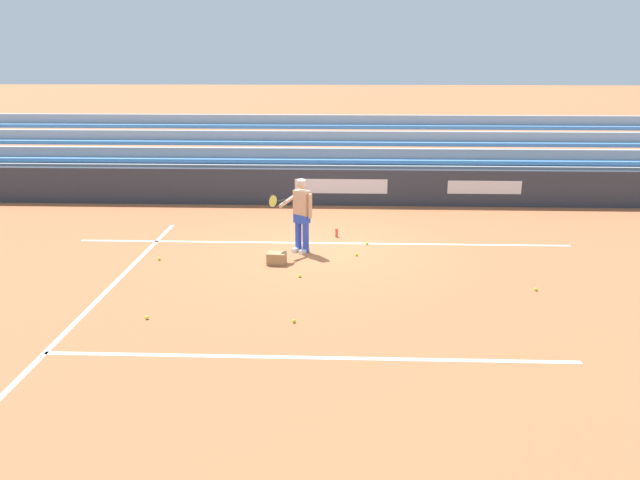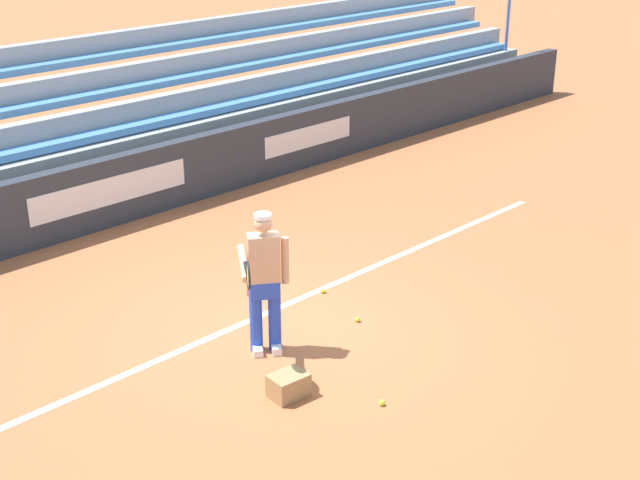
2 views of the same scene
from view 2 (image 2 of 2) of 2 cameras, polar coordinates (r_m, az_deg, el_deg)
The scene contains 10 objects.
ground_plane at distance 11.00m, azimuth -2.31°, elevation -5.82°, with size 160.00×160.00×0.00m, color #B7663D.
court_baseline_white at distance 11.33m, azimuth -4.03°, elevation -4.95°, with size 12.00×0.10×0.01m, color white.
back_wall_sponsor_board at distance 14.20m, azimuth -14.90°, elevation 2.57°, with size 26.70×0.25×1.10m.
bleacher_stand at distance 15.69m, azimuth -18.43°, elevation 4.75°, with size 25.37×2.40×2.95m.
tennis_player at distance 10.18m, azimuth -3.60°, elevation -2.67°, with size 0.96×0.83×1.71m.
ball_box_cardboard at distance 9.67m, azimuth -2.03°, elevation -9.28°, with size 0.40×0.30×0.26m, color #A87F51.
tennis_ball_far_left at distance 11.92m, azimuth 0.19°, elevation -3.26°, with size 0.07×0.07×0.07m, color #CCE533.
tennis_ball_by_box at distance 11.20m, azimuth 2.41°, elevation -5.10°, with size 0.07×0.07×0.07m, color #CCE533.
tennis_ball_far_right at distance 9.58m, azimuth 3.98°, elevation -10.35°, with size 0.07×0.07×0.07m, color #CCE533.
water_bottle at distance 11.85m, azimuth -4.54°, elevation -3.09°, with size 0.07×0.07×0.22m, color #EA4C33.
Camera 2 is at (6.50, 7.16, 5.24)m, focal length 50.00 mm.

